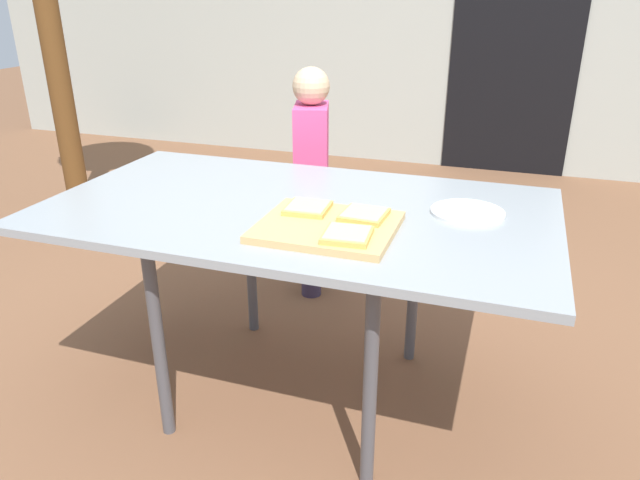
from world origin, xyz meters
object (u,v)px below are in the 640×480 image
at_px(cutting_board, 327,227).
at_px(pizza_slice_far_left, 308,208).
at_px(pizza_slice_near_right, 347,235).
at_px(child_left, 312,171).
at_px(pizza_slice_far_right, 364,215).
at_px(dining_table, 297,221).
at_px(plate_white_right, 468,212).

xyz_separation_m(cutting_board, pizza_slice_far_left, (-0.08, 0.08, 0.02)).
relative_size(pizza_slice_near_right, child_left, 0.14).
bearing_deg(pizza_slice_far_right, pizza_slice_near_right, -91.43).
bearing_deg(dining_table, plate_white_right, 11.07).
distance_m(dining_table, plate_white_right, 0.51).
relative_size(dining_table, child_left, 1.53).
relative_size(pizza_slice_far_right, child_left, 0.13).
bearing_deg(pizza_slice_far_left, child_left, 108.76).
height_order(dining_table, cutting_board, cutting_board).
xyz_separation_m(pizza_slice_far_right, pizza_slice_near_right, (-0.00, -0.16, 0.00)).
distance_m(pizza_slice_near_right, child_left, 1.10).
bearing_deg(cutting_board, child_left, 111.98).
relative_size(cutting_board, pizza_slice_near_right, 2.72).
xyz_separation_m(dining_table, cutting_board, (0.15, -0.16, 0.06)).
xyz_separation_m(pizza_slice_near_right, pizza_slice_far_left, (-0.16, 0.16, 0.00)).
xyz_separation_m(dining_table, pizza_slice_near_right, (0.23, -0.24, 0.08)).
height_order(pizza_slice_far_right, pizza_slice_near_right, same).
bearing_deg(pizza_slice_near_right, pizza_slice_far_right, 88.57).
distance_m(pizza_slice_far_right, plate_white_right, 0.32).
xyz_separation_m(dining_table, pizza_slice_far_left, (0.06, -0.08, 0.08)).
relative_size(dining_table, pizza_slice_far_right, 11.60).
bearing_deg(dining_table, child_left, 106.19).
distance_m(cutting_board, pizza_slice_near_right, 0.11).
bearing_deg(pizza_slice_far_left, cutting_board, -42.78).
height_order(pizza_slice_far_right, child_left, child_left).
distance_m(cutting_board, plate_white_right, 0.44).
height_order(pizza_slice_far_left, plate_white_right, pizza_slice_far_left).
xyz_separation_m(plate_white_right, child_left, (-0.72, 0.65, -0.13)).
bearing_deg(child_left, pizza_slice_near_right, -65.67).
distance_m(pizza_slice_near_right, plate_white_right, 0.43).
bearing_deg(plate_white_right, dining_table, -168.93).
distance_m(pizza_slice_far_left, plate_white_right, 0.47).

